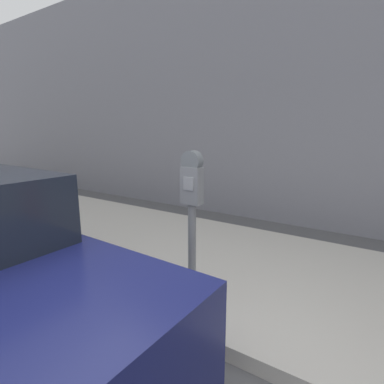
# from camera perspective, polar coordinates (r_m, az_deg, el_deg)

# --- Properties ---
(sidewalk) EXTENTS (24.00, 2.80, 0.14)m
(sidewalk) POSITION_cam_1_polar(r_m,az_deg,el_deg) (3.89, 10.29, -14.52)
(sidewalk) COLOR #BCB7AD
(sidewalk) RESTS_ON ground_plane
(building_facade) EXTENTS (24.00, 0.30, 5.19)m
(building_facade) POSITION_cam_1_polar(r_m,az_deg,el_deg) (5.94, 21.32, 18.90)
(building_facade) COLOR gray
(building_facade) RESTS_ON ground_plane
(parking_meter) EXTENTS (0.20, 0.12, 1.46)m
(parking_meter) POSITION_cam_1_polar(r_m,az_deg,el_deg) (2.84, -0.00, -2.07)
(parking_meter) COLOR slate
(parking_meter) RESTS_ON sidewalk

